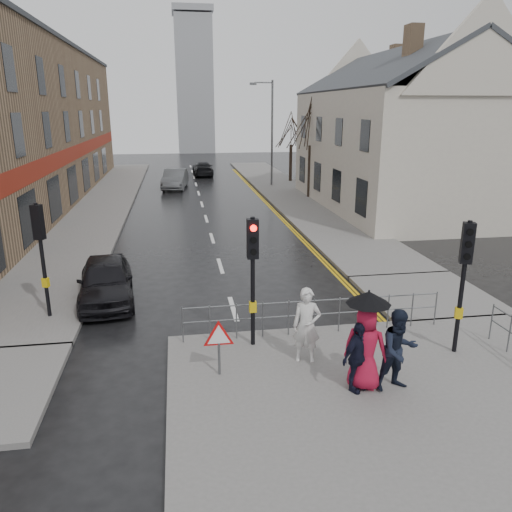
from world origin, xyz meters
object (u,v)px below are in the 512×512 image
object	(u,v)px
pedestrian_b	(399,350)
pedestrian_with_umbrella	(366,338)
pedestrian_d	(357,357)
car_parked	(106,280)
pedestrian_a	(307,325)
car_mid	(175,179)

from	to	relation	value
pedestrian_b	pedestrian_with_umbrella	size ratio (longest dim) A/B	0.82
pedestrian_b	pedestrian_with_umbrella	distance (m)	0.76
pedestrian_d	car_parked	distance (m)	9.01
pedestrian_a	pedestrian_with_umbrella	world-z (taller)	pedestrian_with_umbrella
pedestrian_with_umbrella	pedestrian_d	bearing A→B (deg)	-155.15
pedestrian_b	car_mid	distance (m)	30.74
pedestrian_a	pedestrian_with_umbrella	distance (m)	1.69
pedestrian_with_umbrella	pedestrian_a	bearing A→B (deg)	124.75
pedestrian_a	pedestrian_b	world-z (taller)	pedestrian_a
pedestrian_a	car_mid	distance (m)	28.99
pedestrian_b	car_parked	distance (m)	9.70
pedestrian_with_umbrella	pedestrian_d	xyz separation A→B (m)	(-0.21, -0.10, -0.38)
car_parked	pedestrian_b	bearing A→B (deg)	-49.94
pedestrian_with_umbrella	pedestrian_d	world-z (taller)	pedestrian_with_umbrella
pedestrian_d	car_parked	bearing A→B (deg)	98.67
pedestrian_d	car_mid	bearing A→B (deg)	63.29
pedestrian_a	pedestrian_d	distance (m)	1.65
car_parked	car_mid	world-z (taller)	car_mid
pedestrian_b	car_parked	size ratio (longest dim) A/B	0.44
pedestrian_with_umbrella	car_mid	world-z (taller)	pedestrian_with_umbrella
pedestrian_a	pedestrian_b	xyz separation A→B (m)	(1.64, -1.55, -0.01)
pedestrian_with_umbrella	car_parked	world-z (taller)	pedestrian_with_umbrella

